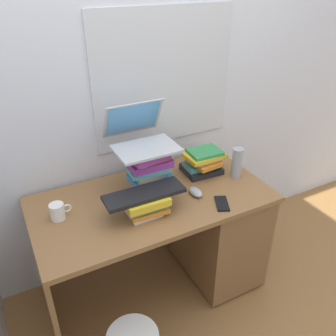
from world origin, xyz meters
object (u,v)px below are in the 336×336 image
object	(u,v)px
computer_mouse	(196,192)
water_bottle	(237,163)
keyboard	(144,194)
book_stack_tall	(148,171)
laptop	(141,135)
cell_phone	(222,203)
desk	(202,228)
book_stack_keyboard_riser	(145,204)
mug	(58,211)
book_stack_side	(203,162)

from	to	relation	value
computer_mouse	water_bottle	size ratio (longest dim) A/B	0.55
keyboard	water_bottle	distance (m)	0.66
book_stack_tall	laptop	xyz separation A→B (m)	(-0.00, 0.07, 0.18)
laptop	cell_phone	distance (m)	0.58
desk	cell_phone	xyz separation A→B (m)	(-0.02, -0.21, 0.33)
desk	laptop	distance (m)	0.75
laptop	computer_mouse	size ratio (longest dim) A/B	3.35
book_stack_keyboard_riser	water_bottle	size ratio (longest dim) A/B	1.22
laptop	keyboard	bearing A→B (deg)	-112.06
book_stack_tall	cell_phone	size ratio (longest dim) A/B	2.02
laptop	computer_mouse	xyz separation A→B (m)	(0.23, -0.22, -0.31)
laptop	keyboard	xyz separation A→B (m)	(-0.10, -0.24, -0.21)
mug	cell_phone	bearing A→B (deg)	-19.54
desk	mug	size ratio (longest dim) A/B	11.94
desk	book_stack_side	xyz separation A→B (m)	(0.07, 0.13, 0.40)
desk	cell_phone	distance (m)	0.39
keyboard	computer_mouse	xyz separation A→B (m)	(0.33, 0.02, -0.10)
desk	water_bottle	distance (m)	0.48
computer_mouse	book_stack_keyboard_riser	bearing A→B (deg)	-176.58
book_stack_side	book_stack_keyboard_riser	bearing A→B (deg)	-156.57
book_stack_keyboard_riser	book_stack_side	size ratio (longest dim) A/B	0.96
book_stack_keyboard_riser	mug	distance (m)	0.45
water_bottle	cell_phone	bearing A→B (deg)	-140.45
book_stack_side	mug	size ratio (longest dim) A/B	2.17
keyboard	desk	bearing A→B (deg)	11.33
desk	cell_phone	bearing A→B (deg)	-96.50
book_stack_tall	computer_mouse	xyz separation A→B (m)	(0.23, -0.15, -0.13)
book_stack_keyboard_riser	laptop	distance (m)	0.37
book_stack_tall	water_bottle	bearing A→B (deg)	-8.99
laptop	computer_mouse	bearing A→B (deg)	-43.89
book_stack_keyboard_riser	computer_mouse	distance (m)	0.33
desk	water_bottle	world-z (taller)	water_bottle
desk	keyboard	distance (m)	0.63
book_stack_side	mug	world-z (taller)	book_stack_side
mug	cell_phone	size ratio (longest dim) A/B	0.82
mug	cell_phone	distance (m)	0.87
book_stack_tall	keyboard	xyz separation A→B (m)	(-0.10, -0.17, -0.02)
book_stack_side	water_bottle	xyz separation A→B (m)	(0.16, -0.14, 0.02)
desk	keyboard	size ratio (longest dim) A/B	3.17
mug	water_bottle	size ratio (longest dim) A/B	0.59
book_stack_tall	book_stack_keyboard_riser	xyz separation A→B (m)	(-0.10, -0.16, -0.09)
book_stack_tall	keyboard	size ratio (longest dim) A/B	0.65
book_stack_tall	mug	distance (m)	0.52
cell_phone	keyboard	bearing A→B (deg)	-171.60
book_stack_keyboard_riser	mug	world-z (taller)	book_stack_keyboard_riser
book_stack_side	cell_phone	bearing A→B (deg)	-105.02
computer_mouse	keyboard	bearing A→B (deg)	-176.44
desk	laptop	world-z (taller)	laptop
laptop	mug	world-z (taller)	laptop
book_stack_tall	computer_mouse	size ratio (longest dim) A/B	2.64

